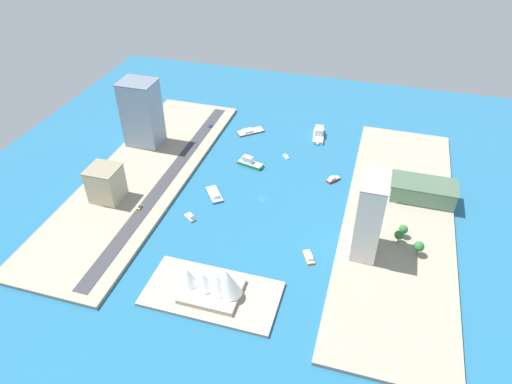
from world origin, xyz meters
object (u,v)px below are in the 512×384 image
Objects in this scene: ferry_green_doubledeck at (250,163)px; catamaran_blue at (215,194)px; terminal_long_green at (423,190)px; sailboat_small_white at (286,156)px; ferry_white_commuter at (319,134)px; traffic_light_waterfront at (197,145)px; opera_landmark at (214,284)px; tugboat_red at (333,179)px; taxi_yellow_cab at (140,207)px; barge_flat_brown at (250,131)px; water_taxi_orange at (309,257)px; hatchback_blue at (210,126)px; tower_tall_glass at (142,113)px; yacht_sleek_gray at (190,217)px; office_block_beige at (106,183)px; hotel_broad_white at (369,216)px.

ferry_green_doubledeck reaches higher than catamaran_blue.
sailboat_small_white is at bearing -15.18° from terminal_long_green.
traffic_light_waterfront is (89.54, 51.88, 4.02)m from ferry_white_commuter.
ferry_white_commuter is at bearing -38.45° from terminal_long_green.
tugboat_red is at bearing -109.91° from opera_landmark.
ferry_white_commuter is at bearing -126.68° from taxi_yellow_cab.
taxi_yellow_cab is at bearing 71.92° from barge_flat_brown.
taxi_yellow_cab is at bearing 30.96° from tugboat_red.
sailboat_small_white is 1.04× the size of tugboat_red.
hatchback_blue reaches higher than water_taxi_orange.
ferry_white_commuter is at bearing -126.88° from ferry_green_doubledeck.
water_taxi_orange is at bearing 174.19° from taxi_yellow_cab.
ferry_green_doubledeck is 107.32m from water_taxi_orange.
tower_tall_glass reaches higher than barge_flat_brown.
tugboat_red is 0.31× the size of opera_landmark.
tower_tall_glass reaches higher than yacht_sleek_gray.
ferry_white_commuter is 1.11× the size of office_block_beige.
yacht_sleek_gray is at bearing 64.16° from ferry_white_commuter.
office_block_beige is at bearing 40.66° from ferry_green_doubledeck.
tugboat_red is 0.25× the size of terminal_long_green.
catamaran_blue is (77.94, 41.89, -0.17)m from tugboat_red.
ferry_white_commuter is (-62.97, -130.03, 1.40)m from yacht_sleek_gray.
yacht_sleek_gray is 1.51× the size of traffic_light_waterfront.
terminal_long_green is 1.23× the size of opera_landmark.
opera_landmark is (-68.66, 174.08, 5.88)m from hatchback_blue.
hatchback_blue is (92.89, 13.19, 0.57)m from ferry_white_commuter.
ferry_green_doubledeck is at bearing -81.62° from opera_landmark.
terminal_long_green is (-33.44, -62.73, -19.51)m from hotel_broad_white.
catamaran_blue is at bearing 61.17° from ferry_white_commuter.
hotel_broad_white reaches higher than terminal_long_green.
yacht_sleek_gray is 160.30m from terminal_long_green.
barge_flat_brown is at bearing -150.21° from tower_tall_glass.
catamaran_blue is at bearing -159.43° from office_block_beige.
water_taxi_orange is at bearing 139.89° from traffic_light_waterfront.
sailboat_small_white is 30.79m from ferry_green_doubledeck.
tugboat_red is at bearing 175.82° from traffic_light_waterfront.
sailboat_small_white reaches higher than ferry_white_commuter.
office_block_beige reaches higher than catamaran_blue.
ferry_green_doubledeck is at bearing 138.05° from hatchback_blue.
barge_flat_brown is at bearing -59.90° from water_taxi_orange.
hotel_broad_white reaches higher than traffic_light_waterfront.
taxi_yellow_cab is 0.13× the size of opera_landmark.
terminal_long_green is (-208.87, -60.82, -5.80)m from office_block_beige.
tower_tall_glass is at bearing 6.78° from sailboat_small_white.
taxi_yellow_cab is 0.96× the size of hatchback_blue.
ferry_green_doubledeck is 46.80m from traffic_light_waterfront.
tower_tall_glass is at bearing -3.76° from terminal_long_green.
hotel_broad_white is (-106.81, 27.66, 27.25)m from catamaran_blue.
hotel_broad_white is 10.88× the size of hatchback_blue.
yacht_sleek_gray is 0.42× the size of barge_flat_brown.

